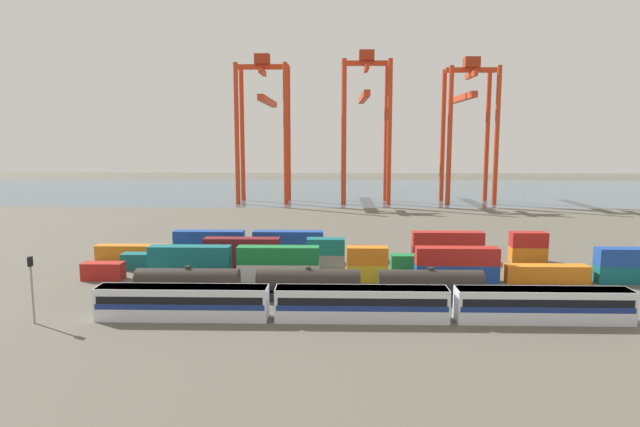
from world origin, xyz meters
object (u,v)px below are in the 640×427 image
(passenger_train, at_px, (361,302))
(gantry_crane_east, at_px, (468,115))
(shipping_container_12, at_px, (160,261))
(gantry_crane_central, at_px, (365,112))
(gantry_crane_west, at_px, (264,114))
(freight_tank_row, at_px, (308,284))
(shipping_container_10, at_px, (637,274))
(signal_mast, at_px, (32,280))

(passenger_train, xyz_separation_m, gantry_crane_east, (40.48, 120.91, 26.33))
(shipping_container_12, xyz_separation_m, gantry_crane_central, (38.52, 97.21, 28.25))
(gantry_crane_west, bearing_deg, freight_tank_row, -80.09)
(shipping_container_10, bearing_deg, shipping_container_12, 174.71)
(signal_mast, distance_m, shipping_container_10, 81.35)
(freight_tank_row, xyz_separation_m, shipping_container_10, (47.84, 9.43, -0.80))
(freight_tank_row, relative_size, gantry_crane_east, 0.98)
(gantry_crane_central, bearing_deg, shipping_container_10, -71.77)
(signal_mast, bearing_deg, freight_tank_row, 18.18)
(gantry_crane_central, height_order, gantry_crane_east, gantry_crane_central)
(freight_tank_row, height_order, gantry_crane_central, gantry_crane_central)
(passenger_train, distance_m, gantry_crane_east, 130.20)
(gantry_crane_central, bearing_deg, signal_mast, -109.86)
(passenger_train, height_order, gantry_crane_central, gantry_crane_central)
(shipping_container_12, height_order, gantry_crane_east, gantry_crane_east)
(gantry_crane_west, distance_m, gantry_crane_east, 66.86)
(freight_tank_row, height_order, gantry_crane_east, gantry_crane_east)
(shipping_container_10, bearing_deg, signal_mast, -166.03)
(gantry_crane_west, xyz_separation_m, gantry_crane_central, (33.43, -0.12, 0.63))
(signal_mast, relative_size, gantry_crane_central, 0.16)
(freight_tank_row, bearing_deg, gantry_crane_west, 99.91)
(gantry_crane_east, bearing_deg, shipping_container_10, -89.55)
(passenger_train, bearing_deg, gantry_crane_east, 71.49)
(shipping_container_10, xyz_separation_m, gantry_crane_west, (-67.66, 104.08, 27.62))
(passenger_train, height_order, shipping_container_12, passenger_train)
(signal_mast, distance_m, gantry_crane_west, 126.48)
(shipping_container_12, bearing_deg, gantry_crane_east, 53.32)
(freight_tank_row, xyz_separation_m, gantry_crane_east, (47.03, 112.77, 26.37))
(signal_mast, relative_size, gantry_crane_east, 0.17)
(signal_mast, distance_m, gantry_crane_east, 147.51)
(gantry_crane_east, bearing_deg, signal_mast, -122.41)
(shipping_container_12, xyz_separation_m, gantry_crane_west, (5.09, 97.34, 27.62))
(shipping_container_12, relative_size, gantry_crane_west, 0.25)
(passenger_train, xyz_separation_m, gantry_crane_central, (7.05, 121.53, 27.40))
(freight_tank_row, height_order, shipping_container_12, freight_tank_row)
(signal_mast, height_order, gantry_crane_central, gantry_crane_central)
(passenger_train, xyz_separation_m, gantry_crane_west, (-26.38, 121.65, 26.77))
(signal_mast, bearing_deg, passenger_train, 3.11)
(gantry_crane_east, bearing_deg, gantry_crane_west, 179.36)
(freight_tank_row, distance_m, gantry_crane_central, 117.45)
(gantry_crane_east, bearing_deg, passenger_train, -108.51)
(freight_tank_row, xyz_separation_m, gantry_crane_central, (13.60, 113.39, 27.45))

